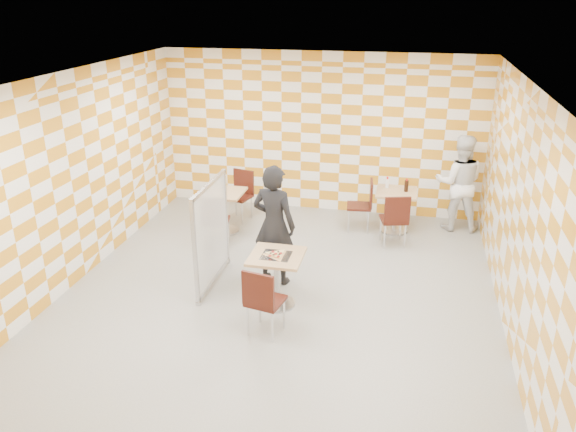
% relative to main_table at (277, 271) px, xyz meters
% --- Properties ---
extents(room_shell, '(7.00, 7.00, 7.00)m').
position_rel_main_table_xyz_m(room_shell, '(-0.03, 0.76, 0.99)').
color(room_shell, gray).
rests_on(room_shell, ground).
extents(main_table, '(0.70, 0.70, 0.75)m').
position_rel_main_table_xyz_m(main_table, '(0.00, 0.00, 0.00)').
color(main_table, tan).
rests_on(main_table, ground).
extents(second_table, '(0.70, 0.70, 0.75)m').
position_rel_main_table_xyz_m(second_table, '(1.46, 2.90, 0.00)').
color(second_table, tan).
rests_on(second_table, ground).
extents(empty_table, '(0.70, 0.70, 0.75)m').
position_rel_main_table_xyz_m(empty_table, '(-1.49, 2.22, 0.00)').
color(empty_table, tan).
rests_on(empty_table, ground).
extents(chair_main_front, '(0.50, 0.51, 0.92)m').
position_rel_main_table_xyz_m(chair_main_front, '(0.00, -0.77, 0.04)').
color(chair_main_front, '#38120B').
rests_on(chair_main_front, ground).
extents(chair_second_front, '(0.52, 0.52, 0.92)m').
position_rel_main_table_xyz_m(chair_second_front, '(1.47, 2.22, 0.04)').
color(chair_second_front, '#38120B').
rests_on(chair_second_front, ground).
extents(chair_second_side, '(0.47, 0.46, 0.92)m').
position_rel_main_table_xyz_m(chair_second_side, '(0.92, 2.83, 0.04)').
color(chair_second_side, '#38120B').
rests_on(chair_second_side, ground).
extents(chair_empty_near, '(0.49, 0.50, 0.92)m').
position_rel_main_table_xyz_m(chair_empty_near, '(-1.41, 1.54, 0.04)').
color(chair_empty_near, '#38120B').
rests_on(chair_empty_near, ground).
extents(chair_empty_far, '(0.52, 0.52, 0.92)m').
position_rel_main_table_xyz_m(chair_empty_far, '(-1.37, 2.89, 0.04)').
color(chair_empty_far, '#38120B').
rests_on(chair_empty_far, ground).
extents(partition, '(0.08, 1.38, 1.55)m').
position_rel_main_table_xyz_m(partition, '(-1.05, 0.40, 0.28)').
color(partition, white).
rests_on(partition, ground).
extents(man_dark, '(0.73, 0.56, 1.78)m').
position_rel_main_table_xyz_m(man_dark, '(-0.19, 0.66, 0.38)').
color(man_dark, black).
rests_on(man_dark, ground).
extents(man_white, '(0.85, 0.66, 1.72)m').
position_rel_main_table_xyz_m(man_white, '(2.52, 3.26, 0.35)').
color(man_white, white).
rests_on(man_white, ground).
extents(pizza_on_foil, '(0.40, 0.40, 0.04)m').
position_rel_main_table_xyz_m(pizza_on_foil, '(-0.00, -0.02, 0.26)').
color(pizza_on_foil, silver).
rests_on(pizza_on_foil, main_table).
extents(sport_bottle, '(0.06, 0.06, 0.20)m').
position_rel_main_table_xyz_m(sport_bottle, '(1.28, 3.06, 0.33)').
color(sport_bottle, white).
rests_on(sport_bottle, second_table).
extents(soda_bottle, '(0.07, 0.07, 0.23)m').
position_rel_main_table_xyz_m(soda_bottle, '(1.61, 2.93, 0.34)').
color(soda_bottle, black).
rests_on(soda_bottle, second_table).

